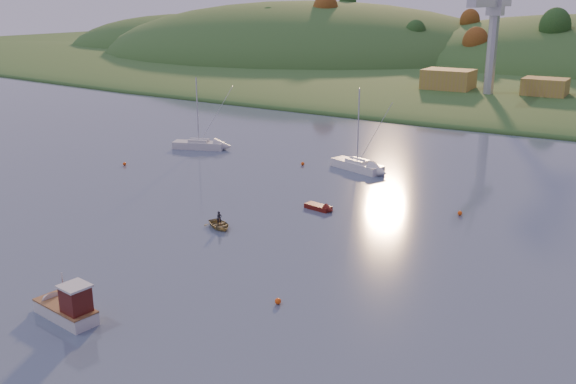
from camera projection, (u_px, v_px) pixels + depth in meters
The scene contains 19 objects.
far_shore at pixel (563, 64), 232.12m from camera, with size 620.00×220.00×1.50m, color #2C5522.
shore_slope at pixel (523, 83), 179.10m from camera, with size 640.00×150.00×7.00m, color #2C5522.
hill_left_far at pixel (193, 49), 299.97m from camera, with size 120.00×100.00×32.00m, color #2C5522.
hill_left at pixel (307, 59), 252.70m from camera, with size 170.00×140.00×44.00m, color #2C5522.
hillside_trees at pixel (537, 76), 195.42m from camera, with size 280.00×50.00×32.00m, color #19471A, non-canonical shape.
wharf at pixel (503, 101), 141.18m from camera, with size 42.00×16.00×2.40m, color slate.
shed_west at pixel (448, 80), 147.45m from camera, with size 11.00×8.00×4.80m, color olive.
shed_east at pixel (545, 88), 137.88m from camera, with size 9.00×7.00×4.00m, color olive.
dock_crane at pixel (492, 26), 135.10m from camera, with size 3.20×28.00×20.30m.
fishing_boat at pixel (62, 305), 47.73m from camera, with size 6.79×2.93×4.20m.
sailboat_near at pixel (199, 144), 101.28m from camera, with size 8.42×5.14×11.21m.
sailboat_far at pixel (357, 165), 88.80m from camera, with size 8.48×4.88×11.28m.
canoe at pixel (219, 225), 66.36m from camera, with size 2.50×3.50×0.72m, color #8F814F.
paddler at pixel (219, 221), 66.23m from camera, with size 0.57×0.37×1.56m, color black.
red_tender at pixel (323, 208), 71.82m from camera, with size 3.87×1.89×1.26m.
buoy_0 at pixel (278, 301), 49.86m from camera, with size 0.50×0.50×0.50m, color #E84B0C.
buoy_1 at pixel (460, 213), 70.28m from camera, with size 0.50×0.50×0.50m, color #E84B0C.
buoy_2 at pixel (125, 164), 91.19m from camera, with size 0.50×0.50×0.50m, color #E84B0C.
buoy_3 at pixel (303, 164), 91.29m from camera, with size 0.50×0.50×0.50m, color #E84B0C.
Camera 1 is at (38.25, -22.97, 22.86)m, focal length 40.00 mm.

